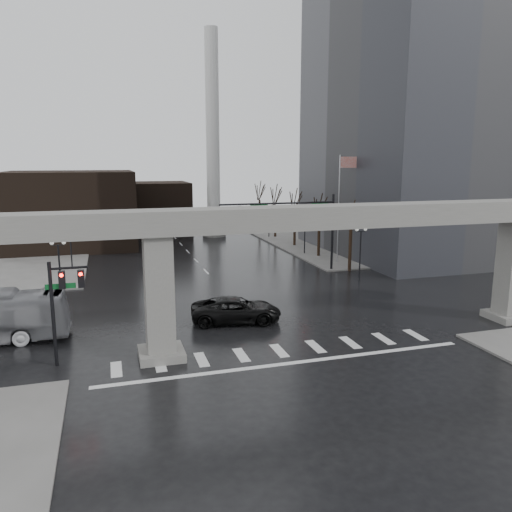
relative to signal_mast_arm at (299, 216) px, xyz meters
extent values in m
plane|color=black|center=(-8.99, -18.80, -5.83)|extent=(160.00, 160.00, 0.00)
cube|color=slate|center=(17.01, 17.20, -5.75)|extent=(28.00, 36.00, 0.15)
cube|color=gray|center=(-8.99, -18.80, 2.17)|extent=(48.00, 2.20, 1.40)
cube|color=gray|center=(-15.99, -18.80, -2.18)|extent=(1.60, 1.60, 7.30)
cube|color=gray|center=(9.01, -18.80, -2.18)|extent=(1.60, 1.60, 7.30)
cube|color=gray|center=(-15.99, -18.80, -5.58)|extent=(2.60, 2.60, 0.50)
cube|color=gray|center=(9.01, -18.80, -5.58)|extent=(2.60, 2.60, 0.50)
cube|color=#5C5C61|center=(19.01, 7.20, 15.17)|extent=(22.00, 26.00, 42.00)
cube|color=black|center=(-22.99, 23.20, -0.83)|extent=(16.00, 14.00, 10.00)
cube|color=black|center=(-10.99, 33.20, -1.83)|extent=(10.00, 10.00, 8.00)
cylinder|color=white|center=(-2.99, 27.20, 9.17)|extent=(2.00, 2.00, 30.00)
cylinder|color=gray|center=(-2.99, 27.20, -5.23)|extent=(3.60, 3.60, 1.20)
cylinder|color=black|center=(3.81, 0.00, -1.83)|extent=(0.24, 0.24, 8.00)
cylinder|color=black|center=(-2.19, 0.00, 1.37)|extent=(12.00, 0.18, 0.18)
cube|color=black|center=(0.81, 0.00, 0.72)|extent=(0.35, 0.30, 1.00)
cube|color=black|center=(-2.69, 0.00, 0.72)|extent=(0.35, 0.30, 1.00)
cube|color=black|center=(-6.19, 0.00, 0.72)|extent=(0.35, 0.30, 1.00)
sphere|color=#FF0C05|center=(0.81, -0.18, 1.02)|extent=(0.20, 0.20, 0.20)
cube|color=#0B4F1F|center=(2.31, 0.00, 1.17)|extent=(1.80, 0.05, 0.35)
cube|color=#0B4F1F|center=(-4.19, 0.00, 1.17)|extent=(1.80, 0.05, 0.35)
cylinder|color=black|center=(-21.79, -18.30, -2.83)|extent=(0.20, 0.20, 6.00)
cylinder|color=black|center=(-20.79, -18.30, -0.23)|extent=(2.00, 0.14, 0.14)
cube|color=black|center=(-21.19, -18.30, -0.88)|extent=(0.35, 0.30, 1.00)
cube|color=black|center=(-20.19, -18.30, -0.88)|extent=(0.35, 0.30, 1.00)
cube|color=#0B4F1F|center=(-21.29, -18.30, -1.23)|extent=(1.60, 0.05, 0.30)
cylinder|color=silver|center=(6.01, 3.20, 0.17)|extent=(0.12, 0.12, 12.00)
cube|color=red|center=(7.01, 3.20, 5.37)|extent=(2.00, 0.03, 1.20)
cylinder|color=black|center=(4.51, -4.80, -3.43)|extent=(0.14, 0.14, 4.80)
cube|color=black|center=(4.51, -4.80, -1.08)|extent=(0.90, 0.06, 0.06)
sphere|color=silver|center=(4.06, -4.80, -0.88)|extent=(0.32, 0.32, 0.32)
sphere|color=silver|center=(4.96, -4.80, -0.88)|extent=(0.32, 0.32, 0.32)
cylinder|color=black|center=(4.51, 9.20, -3.43)|extent=(0.14, 0.14, 4.80)
cube|color=black|center=(4.51, 9.20, -1.08)|extent=(0.90, 0.06, 0.06)
sphere|color=silver|center=(4.06, 9.20, -0.88)|extent=(0.32, 0.32, 0.32)
sphere|color=silver|center=(4.96, 9.20, -0.88)|extent=(0.32, 0.32, 0.32)
cylinder|color=black|center=(4.51, 23.20, -3.43)|extent=(0.14, 0.14, 4.80)
cube|color=black|center=(4.51, 23.20, -1.08)|extent=(0.90, 0.06, 0.06)
sphere|color=silver|center=(4.06, 23.20, -0.88)|extent=(0.32, 0.32, 0.32)
sphere|color=silver|center=(4.96, 23.20, -0.88)|extent=(0.32, 0.32, 0.32)
cylinder|color=black|center=(-22.49, -4.80, -3.43)|extent=(0.14, 0.14, 4.80)
cube|color=black|center=(-22.49, -4.80, -1.08)|extent=(0.90, 0.06, 0.06)
sphere|color=silver|center=(-22.94, -4.80, -0.88)|extent=(0.32, 0.32, 0.32)
sphere|color=silver|center=(-22.04, -4.80, -0.88)|extent=(0.32, 0.32, 0.32)
cylinder|color=black|center=(-22.49, 9.20, -3.43)|extent=(0.14, 0.14, 4.80)
cube|color=black|center=(-22.49, 9.20, -1.08)|extent=(0.90, 0.06, 0.06)
sphere|color=silver|center=(-22.94, 9.20, -0.88)|extent=(0.32, 0.32, 0.32)
sphere|color=silver|center=(-22.04, 9.20, -0.88)|extent=(0.32, 0.32, 0.32)
cylinder|color=black|center=(-22.49, 23.20, -3.43)|extent=(0.14, 0.14, 4.80)
cube|color=black|center=(-22.49, 23.20, -1.08)|extent=(0.90, 0.06, 0.06)
sphere|color=silver|center=(-22.94, 23.20, -0.88)|extent=(0.32, 0.32, 0.32)
sphere|color=silver|center=(-22.04, 23.20, -0.88)|extent=(0.32, 0.32, 0.32)
cylinder|color=black|center=(5.51, -0.80, -3.55)|extent=(0.34, 0.34, 4.55)
cylinder|color=black|center=(5.51, -0.80, 0.18)|extent=(0.12, 1.52, 2.98)
cylinder|color=black|center=(6.01, -0.55, -0.05)|extent=(0.83, 1.14, 2.51)
cylinder|color=black|center=(5.51, 7.20, -3.50)|extent=(0.34, 0.34, 4.66)
cylinder|color=black|center=(5.51, 7.20, 0.32)|extent=(0.12, 1.55, 3.05)
cylinder|color=black|center=(6.01, 7.45, 0.08)|extent=(0.85, 1.16, 2.57)
cylinder|color=black|center=(5.51, 15.20, -3.45)|extent=(0.34, 0.34, 4.76)
cylinder|color=black|center=(5.51, 15.20, 0.46)|extent=(0.12, 1.59, 3.11)
cylinder|color=black|center=(6.01, 15.45, 0.22)|extent=(0.86, 1.18, 2.62)
cylinder|color=black|center=(5.51, 23.20, -3.40)|extent=(0.34, 0.34, 4.87)
cylinder|color=black|center=(5.51, 23.20, 0.60)|extent=(0.12, 1.62, 3.18)
cylinder|color=black|center=(6.01, 23.45, 0.35)|extent=(0.88, 1.20, 2.68)
cylinder|color=black|center=(5.51, 31.20, -3.34)|extent=(0.34, 0.34, 4.97)
cylinder|color=black|center=(5.51, 31.20, 0.74)|extent=(0.12, 1.65, 3.25)
cylinder|color=black|center=(6.01, 31.45, 0.48)|extent=(0.89, 1.23, 2.74)
imported|color=black|center=(-10.12, -13.69, -4.94)|extent=(6.85, 4.07, 1.78)
imported|color=black|center=(-13.65, 4.56, -5.15)|extent=(2.07, 4.16, 1.36)
camera|label=1|loc=(-18.65, -46.94, 5.61)|focal=35.00mm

